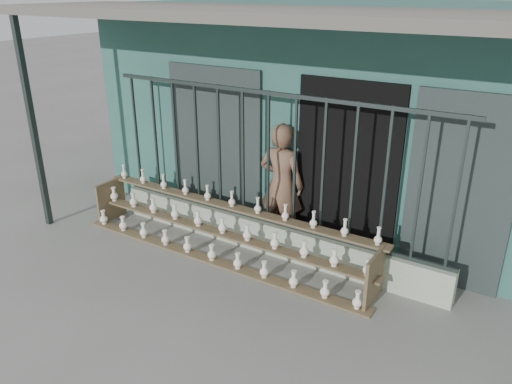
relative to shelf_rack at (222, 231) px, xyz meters
The scene contains 6 objects.
ground 1.07m from the shelf_rack, 61.47° to the right, with size 60.00×60.00×0.00m, color slate.
workshop_building 3.61m from the shelf_rack, 81.73° to the left, with size 7.40×6.60×3.21m.
parapet_wall 0.65m from the shelf_rack, 40.67° to the left, with size 5.00×0.20×0.45m, color #A8B89E.
security_fence 1.18m from the shelf_rack, 40.67° to the left, with size 5.00×0.04×1.80m.
shelf_rack is the anchor object (origin of this frame).
elderly_woman 1.05m from the shelf_rack, 57.04° to the left, with size 0.65×0.42×1.77m, color brown.
Camera 1 is at (3.12, -4.01, 3.45)m, focal length 35.00 mm.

